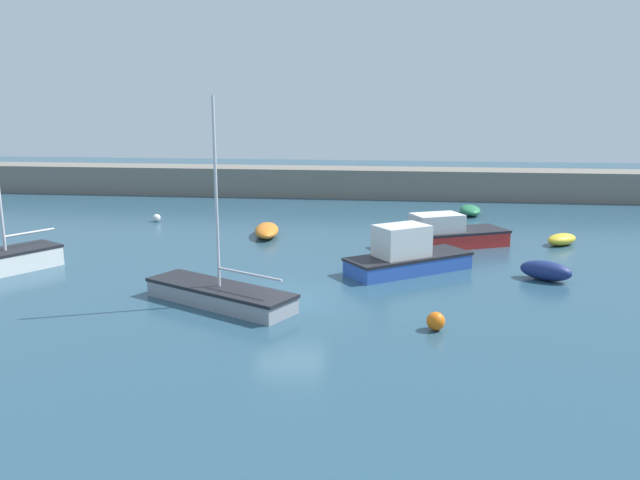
% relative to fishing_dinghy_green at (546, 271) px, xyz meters
% --- Properties ---
extents(ground_plane, '(120.00, 120.00, 0.20)m').
position_rel_fishing_dinghy_green_xyz_m(ground_plane, '(-9.97, -3.92, -0.50)').
color(ground_plane, '#284C60').
extents(harbor_breakwater, '(65.91, 3.73, 2.19)m').
position_rel_fishing_dinghy_green_xyz_m(harbor_breakwater, '(-9.97, 23.38, 0.70)').
color(harbor_breakwater, slate).
rests_on(harbor_breakwater, ground_plane).
extents(fishing_dinghy_green, '(2.30, 1.88, 0.80)m').
position_rel_fishing_dinghy_green_xyz_m(fishing_dinghy_green, '(0.00, 0.00, 0.00)').
color(fishing_dinghy_green, navy).
rests_on(fishing_dinghy_green, ground_plane).
extents(rowboat_blue_near, '(1.85, 3.65, 0.65)m').
position_rel_fishing_dinghy_green_xyz_m(rowboat_blue_near, '(-13.20, 7.24, -0.07)').
color(rowboat_blue_near, orange).
rests_on(rowboat_blue_near, ground_plane).
extents(sailboat_twin_hulled, '(3.80, 4.69, 4.66)m').
position_rel_fishing_dinghy_green_xyz_m(sailboat_twin_hulled, '(-22.85, -1.43, 0.09)').
color(sailboat_twin_hulled, white).
rests_on(sailboat_twin_hulled, ground_plane).
extents(dinghy_near_pier, '(2.13, 2.12, 0.59)m').
position_rel_fishing_dinghy_green_xyz_m(dinghy_near_pier, '(2.33, 6.95, -0.11)').
color(dinghy_near_pier, yellow).
rests_on(dinghy_near_pier, ground_plane).
extents(motorboat_grey_hull, '(5.69, 4.87, 2.08)m').
position_rel_fishing_dinghy_green_xyz_m(motorboat_grey_hull, '(-5.69, 0.57, 0.34)').
color(motorboat_grey_hull, '#2D56B7').
rests_on(motorboat_grey_hull, ground_plane).
extents(cabin_cruiser_white, '(6.76, 4.63, 1.71)m').
position_rel_fishing_dinghy_green_xyz_m(cabin_cruiser_white, '(-3.79, 5.75, 0.22)').
color(cabin_cruiser_white, red).
rests_on(cabin_cruiser_white, ground_plane).
extents(rowboat_white_midwater, '(1.31, 2.73, 0.62)m').
position_rel_fishing_dinghy_green_xyz_m(rowboat_white_midwater, '(-1.36, 15.55, -0.09)').
color(rowboat_white_midwater, '#287A4C').
rests_on(rowboat_white_midwater, ground_plane).
extents(sailboat_tall_mast, '(6.12, 4.27, 7.38)m').
position_rel_fishing_dinghy_green_xyz_m(sailboat_tall_mast, '(-12.41, -4.73, -0.01)').
color(sailboat_tall_mast, gray).
rests_on(sailboat_tall_mast, ground_plane).
extents(mooring_buoy_orange, '(0.60, 0.60, 0.60)m').
position_rel_fishing_dinghy_green_xyz_m(mooring_buoy_orange, '(-4.81, -6.47, -0.10)').
color(mooring_buoy_orange, orange).
rests_on(mooring_buoy_orange, ground_plane).
extents(mooring_buoy_white, '(0.48, 0.48, 0.48)m').
position_rel_fishing_dinghy_green_xyz_m(mooring_buoy_white, '(-20.84, 10.63, -0.16)').
color(mooring_buoy_white, white).
rests_on(mooring_buoy_white, ground_plane).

